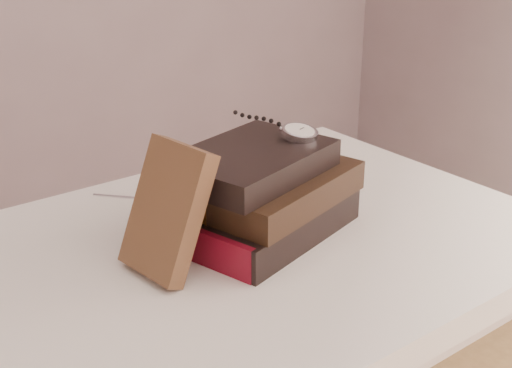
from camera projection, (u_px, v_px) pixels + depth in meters
table at (198, 315)px, 0.95m from camera, size 1.00×0.60×0.75m
book_stack at (262, 193)px, 0.96m from camera, size 0.29×0.23×0.12m
journal at (167, 210)px, 0.85m from camera, size 0.10×0.11×0.16m
pocket_watch at (297, 132)px, 0.97m from camera, size 0.06×0.16×0.02m
eyeglasses at (173, 190)px, 0.94m from camera, size 0.13×0.14×0.05m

